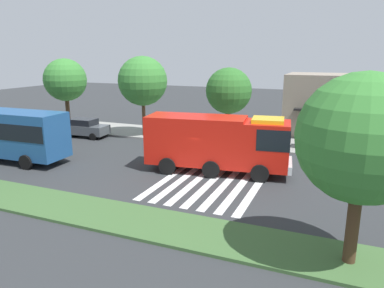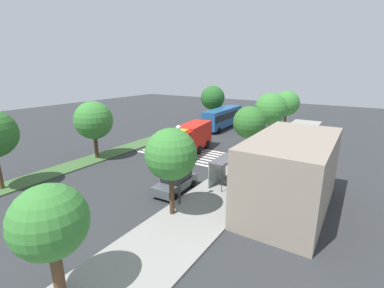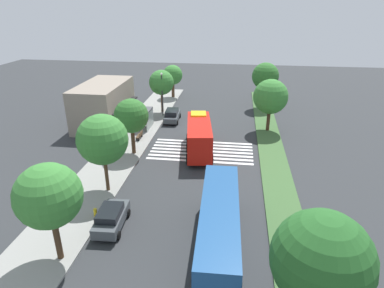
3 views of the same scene
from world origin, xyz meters
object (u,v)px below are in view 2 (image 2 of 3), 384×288
parked_car_west (264,130)px  street_lamp (179,159)px  parked_car_mid (176,182)px  median_tree_far_west (213,98)px  sidewalk_tree_center (249,123)px  fire_hydrant (273,135)px  sidewalk_tree_west (271,109)px  sidewalk_tree_east (171,155)px  transit_bus (223,117)px  sidewalk_tree_far_west (287,103)px  bench_near_shelter (237,166)px  sidewalk_tree_far_east (50,223)px  fire_truck (189,138)px  median_tree_west (94,120)px  bus_stop_shelter (221,165)px

parked_car_west → street_lamp: bearing=0.9°
parked_car_mid → median_tree_far_west: 34.59m
sidewalk_tree_center → fire_hydrant: bearing=-177.6°
sidewalk_tree_west → sidewalk_tree_east: (23.19, 0.00, -0.36)m
parked_car_mid → fire_hydrant: 23.81m
transit_bus → sidewalk_tree_far_west: size_ratio=1.70×
parked_car_mid → bench_near_shelter: size_ratio=3.01×
parked_car_west → transit_bus: transit_bus is taller
sidewalk_tree_far_east → median_tree_far_west: 46.81m
fire_truck → street_lamp: (11.83, 6.84, 1.83)m
median_tree_far_west → median_tree_west: bearing=0.0°
parked_car_west → bench_near_shelter: (17.22, 2.70, -0.29)m
parked_car_west → bus_stop_shelter: size_ratio=1.23×
sidewalk_tree_east → median_tree_west: (-5.72, -15.61, -0.04)m
sidewalk_tree_far_west → fire_hydrant: (4.74, -0.50, -4.49)m
parked_car_west → parked_car_mid: bearing=-3.0°
fire_truck → sidewalk_tree_far_east: (22.31, 7.24, 1.95)m
fire_truck → parked_car_mid: 11.12m
bus_stop_shelter → street_lamp: (5.46, -0.90, 2.02)m
sidewalk_tree_east → sidewalk_tree_far_east: 8.98m
bus_stop_shelter → sidewalk_tree_far_west: bearing=-178.9°
parked_car_west → sidewalk_tree_west: bearing=20.7°
street_lamp → sidewalk_tree_far_west: (-30.47, 0.40, 1.08)m
parked_car_west → bench_near_shelter: bearing=5.9°
parked_car_west → sidewalk_tree_center: bearing=6.5°
fire_truck → median_tree_west: 11.63m
transit_bus → sidewalk_tree_center: size_ratio=1.88×
bus_stop_shelter → fire_hydrant: (-20.27, -1.00, -1.40)m
sidewalk_tree_far_east → sidewalk_tree_east: bearing=180.0°
bus_stop_shelter → street_lamp: bearing=-9.3°
sidewalk_tree_far_west → bus_stop_shelter: bearing=1.1°
parked_car_west → median_tree_far_west: size_ratio=0.61×
sidewalk_tree_west → fire_hydrant: (-4.07, -0.50, -4.63)m
sidewalk_tree_east → sidewalk_tree_west: bearing=180.0°
sidewalk_tree_center → median_tree_west: median_tree_west is taller
parked_car_mid → bus_stop_shelter: bearing=139.5°
fire_truck → median_tree_west: size_ratio=1.39×
sidewalk_tree_west → sidewalk_tree_center: bearing=-0.0°
street_lamp → sidewalk_tree_center: size_ratio=1.02×
bench_near_shelter → sidewalk_tree_west: (-12.20, -0.49, 4.53)m
street_lamp → median_tree_west: median_tree_west is taller
sidewalk_tree_far_west → sidewalk_tree_center: (16.88, 0.00, -0.45)m
median_tree_west → fire_hydrant: size_ratio=9.76×
parked_car_west → bus_stop_shelter: bus_stop_shelter is taller
fire_truck → parked_car_mid: fire_truck is taller
sidewalk_tree_east → fire_hydrant: 27.60m
sidewalk_tree_center → fire_hydrant: (-12.14, -0.50, -4.04)m
parked_car_mid → transit_bus: (-26.15, -8.30, 1.25)m
transit_bus → street_lamp: bearing=-162.1°
sidewalk_tree_east → sidewalk_tree_far_east: sidewalk_tree_east is taller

